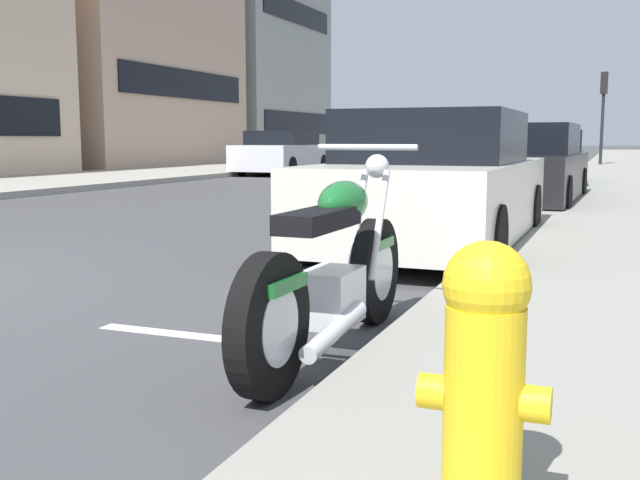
# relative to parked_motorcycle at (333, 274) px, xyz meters

# --- Properties ---
(sidewalk_far_curb) EXTENTS (120.00, 5.00, 0.14)m
(sidewalk_far_curb) POSITION_rel_parked_motorcycle_xyz_m (12.01, 12.03, -0.37)
(sidewalk_far_curb) COLOR gray
(sidewalk_far_curb) RESTS_ON ground
(parking_stall_stripe) EXTENTS (0.12, 2.20, 0.01)m
(parking_stall_stripe) POSITION_rel_parked_motorcycle_xyz_m (0.01, 0.43, -0.43)
(parking_stall_stripe) COLOR silver
(parking_stall_stripe) RESTS_ON ground
(parked_motorcycle) EXTENTS (2.18, 0.62, 1.13)m
(parked_motorcycle) POSITION_rel_parked_motorcycle_xyz_m (0.00, 0.00, 0.00)
(parked_motorcycle) COLOR black
(parked_motorcycle) RESTS_ON ground
(parked_car_second_in_row) EXTENTS (4.37, 1.86, 1.44)m
(parked_car_second_in_row) POSITION_rel_parked_motorcycle_xyz_m (4.03, 0.36, 0.23)
(parked_car_second_in_row) COLOR beige
(parked_car_second_in_row) RESTS_ON ground
(parked_car_mid_block) EXTENTS (4.73, 2.06, 1.41)m
(parked_car_mid_block) POSITION_rel_parked_motorcycle_xyz_m (9.64, 0.13, 0.23)
(parked_car_mid_block) COLOR black
(parked_car_mid_block) RESTS_ON ground
(parked_car_near_corner) EXTENTS (4.40, 2.09, 1.36)m
(parked_car_near_corner) POSITION_rel_parked_motorcycle_xyz_m (15.04, 0.24, 0.22)
(parked_car_near_corner) COLOR #236638
(parked_car_near_corner) RESTS_ON ground
(crossing_truck) EXTENTS (2.50, 5.52, 1.89)m
(crossing_truck) POSITION_rel_parked_motorcycle_xyz_m (34.12, 6.83, 0.44)
(crossing_truck) COLOR #4C5156
(crossing_truck) RESTS_ON ground
(car_opposite_curb) EXTENTS (4.42, 2.06, 1.41)m
(car_opposite_curb) POSITION_rel_parked_motorcycle_xyz_m (18.65, 8.76, 0.24)
(car_opposite_curb) COLOR silver
(car_opposite_curb) RESTS_ON ground
(fire_hydrant) EXTENTS (0.24, 0.36, 0.75)m
(fire_hydrant) POSITION_rel_parked_motorcycle_xyz_m (-1.72, -1.08, 0.10)
(fire_hydrant) COLOR gold
(fire_hydrant) RESTS_ON sidewalk_near_curb
(traffic_signal_near_corner) EXTENTS (0.36, 0.28, 3.63)m
(traffic_signal_near_corner) POSITION_rel_parked_motorcycle_xyz_m (28.28, -0.83, 2.33)
(traffic_signal_near_corner) COLOR black
(traffic_signal_near_corner) RESTS_ON sidewalk_near_curb
(townhouse_mid_block) EXTENTS (9.82, 8.92, 9.06)m
(townhouse_mid_block) POSITION_rel_parked_motorcycle_xyz_m (32.97, 18.76, 4.09)
(townhouse_mid_block) COLOR #939993
(townhouse_mid_block) RESTS_ON ground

